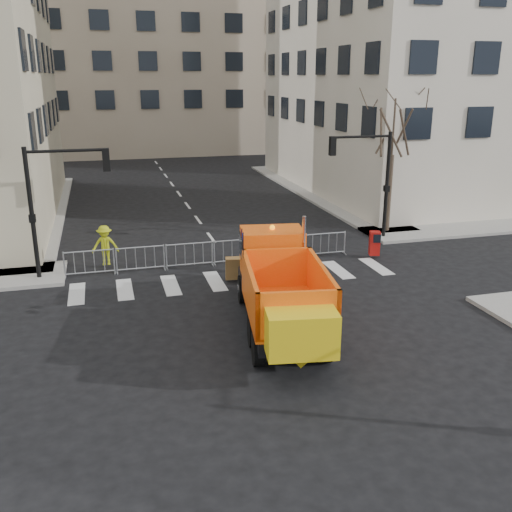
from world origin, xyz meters
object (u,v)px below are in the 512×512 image
object	(u,v)px
plow_truck	(281,286)
newspaper_box	(375,243)
cop_a	(268,272)
cop_b	(268,257)
cop_c	(272,252)
worker	(105,245)

from	to	relation	value
plow_truck	newspaper_box	distance (m)	9.16
cop_a	newspaper_box	xyz separation A→B (m)	(5.93, 2.87, -0.09)
cop_b	cop_c	bearing A→B (deg)	-97.19
cop_a	cop_c	xyz separation A→B (m)	(0.78, 1.98, 0.19)
plow_truck	cop_c	size ratio (longest dim) A/B	4.77
cop_a	cop_b	bearing A→B (deg)	-117.29
cop_c	worker	bearing A→B (deg)	-76.61
plow_truck	worker	size ratio (longest dim) A/B	5.35
plow_truck	cop_b	bearing A→B (deg)	-3.09
cop_c	cop_b	bearing A→B (deg)	6.74
cop_a	worker	size ratio (longest dim) A/B	0.91
worker	newspaper_box	world-z (taller)	worker
cop_b	cop_c	xyz separation A→B (m)	(0.37, 0.70, 0.01)
cop_b	cop_c	world-z (taller)	cop_c
plow_truck	newspaper_box	world-z (taller)	plow_truck
worker	plow_truck	bearing A→B (deg)	-52.97
cop_b	cop_c	distance (m)	0.79
cop_c	newspaper_box	bearing A→B (deg)	134.74
cop_a	plow_truck	bearing A→B (deg)	70.46
cop_b	newspaper_box	distance (m)	5.76
cop_b	worker	size ratio (longest dim) A/B	1.11
cop_a	newspaper_box	distance (m)	6.59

